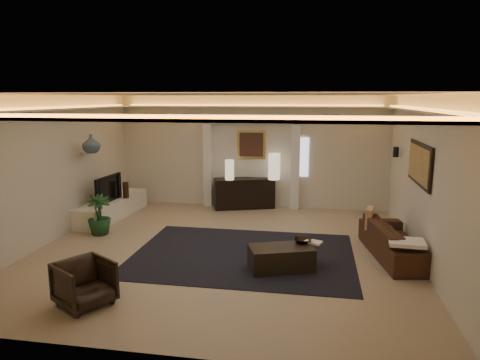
% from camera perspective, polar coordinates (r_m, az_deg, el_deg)
% --- Properties ---
extents(floor, '(7.00, 7.00, 0.00)m').
position_cam_1_polar(floor, '(8.43, -2.07, -9.08)').
color(floor, gray).
rests_on(floor, ground).
extents(ceiling, '(7.00, 7.00, 0.00)m').
position_cam_1_polar(ceiling, '(7.94, -2.21, 11.03)').
color(ceiling, white).
rests_on(ceiling, ground).
extents(wall_back, '(7.00, 0.00, 7.00)m').
position_cam_1_polar(wall_back, '(11.47, 1.51, 3.66)').
color(wall_back, beige).
rests_on(wall_back, ground).
extents(wall_front, '(7.00, 0.00, 7.00)m').
position_cam_1_polar(wall_front, '(4.78, -10.94, -6.54)').
color(wall_front, beige).
rests_on(wall_front, ground).
extents(wall_left, '(0.00, 7.00, 7.00)m').
position_cam_1_polar(wall_left, '(9.43, -23.44, 1.25)').
color(wall_left, beige).
rests_on(wall_left, ground).
extents(wall_right, '(0.00, 7.00, 7.00)m').
position_cam_1_polar(wall_right, '(8.10, 22.87, -0.13)').
color(wall_right, beige).
rests_on(wall_right, ground).
extents(cove_soffit, '(7.00, 7.00, 0.04)m').
position_cam_1_polar(cove_soffit, '(7.94, -2.19, 9.01)').
color(cove_soffit, silver).
rests_on(cove_soffit, ceiling).
extents(daylight_slit, '(0.25, 0.03, 1.00)m').
position_cam_1_polar(daylight_slit, '(11.35, 8.26, 2.96)').
color(daylight_slit, white).
rests_on(daylight_slit, wall_back).
extents(area_rug, '(4.00, 3.00, 0.01)m').
position_cam_1_polar(area_rug, '(8.18, 0.42, -9.68)').
color(area_rug, black).
rests_on(area_rug, ground).
extents(pilaster_left, '(0.22, 0.20, 2.20)m').
position_cam_1_polar(pilaster_left, '(11.64, -4.18, 2.00)').
color(pilaster_left, silver).
rests_on(pilaster_left, ground).
extents(pilaster_right, '(0.22, 0.20, 2.20)m').
position_cam_1_polar(pilaster_right, '(11.31, 7.20, 1.69)').
color(pilaster_right, silver).
rests_on(pilaster_right, ground).
extents(alcove_header, '(2.52, 0.20, 0.12)m').
position_cam_1_polar(alcove_header, '(11.30, 1.46, 7.63)').
color(alcove_header, silver).
rests_on(alcove_header, wall_back).
extents(painting_frame, '(0.74, 0.04, 0.74)m').
position_cam_1_polar(painting_frame, '(11.42, 1.49, 4.64)').
color(painting_frame, tan).
rests_on(painting_frame, wall_back).
extents(painting_canvas, '(0.62, 0.02, 0.62)m').
position_cam_1_polar(painting_canvas, '(11.39, 1.48, 4.62)').
color(painting_canvas, '#4C2D1E').
rests_on(painting_canvas, wall_back).
extents(art_panel_frame, '(0.04, 1.64, 0.74)m').
position_cam_1_polar(art_panel_frame, '(8.34, 22.34, 1.95)').
color(art_panel_frame, black).
rests_on(art_panel_frame, wall_right).
extents(art_panel_gold, '(0.02, 1.50, 0.62)m').
position_cam_1_polar(art_panel_gold, '(8.34, 22.17, 1.95)').
color(art_panel_gold, tan).
rests_on(art_panel_gold, wall_right).
extents(wall_sconce, '(0.12, 0.12, 0.22)m').
position_cam_1_polar(wall_sconce, '(10.18, 19.60, 3.45)').
color(wall_sconce, black).
rests_on(wall_sconce, wall_right).
extents(wall_niche, '(0.10, 0.55, 0.04)m').
position_cam_1_polar(wall_niche, '(10.56, -19.11, 3.56)').
color(wall_niche, silver).
rests_on(wall_niche, wall_left).
extents(console, '(1.63, 0.96, 0.78)m').
position_cam_1_polar(console, '(11.43, 0.53, -1.71)').
color(console, black).
rests_on(console, ground).
extents(lamp_left, '(0.29, 0.29, 0.51)m').
position_cam_1_polar(lamp_left, '(11.12, -1.37, 1.56)').
color(lamp_left, beige).
rests_on(lamp_left, console).
extents(lamp_right, '(0.31, 0.31, 0.66)m').
position_cam_1_polar(lamp_right, '(11.20, 4.45, 1.60)').
color(lamp_right, beige).
rests_on(lamp_right, console).
extents(media_ledge, '(0.78, 2.55, 0.47)m').
position_cam_1_polar(media_ledge, '(11.04, -16.28, -3.52)').
color(media_ledge, silver).
rests_on(media_ledge, ground).
extents(tv, '(1.09, 0.21, 0.62)m').
position_cam_1_polar(tv, '(10.64, -17.21, -1.14)').
color(tv, black).
rests_on(tv, media_ledge).
extents(figurine, '(0.16, 0.16, 0.39)m').
position_cam_1_polar(figurine, '(10.93, -14.62, -1.34)').
color(figurine, '#3A2613').
rests_on(figurine, media_ledge).
extents(ginger_jar, '(0.47, 0.47, 0.40)m').
position_cam_1_polar(ginger_jar, '(10.01, -18.76, 4.50)').
color(ginger_jar, '#454F5F').
rests_on(ginger_jar, wall_niche).
extents(plant, '(0.65, 0.65, 0.84)m').
position_cam_1_polar(plant, '(9.71, -17.85, -4.35)').
color(plant, '#19411C').
rests_on(plant, ground).
extents(sofa, '(2.22, 1.17, 0.62)m').
position_cam_1_polar(sofa, '(8.48, 19.70, -7.41)').
color(sofa, black).
rests_on(sofa, ground).
extents(throw_blanket, '(0.58, 0.49, 0.06)m').
position_cam_1_polar(throw_blanket, '(7.64, 20.85, -7.58)').
color(throw_blanket, silver).
rests_on(throw_blanket, sofa).
extents(throw_pillow, '(0.21, 0.41, 0.40)m').
position_cam_1_polar(throw_pillow, '(8.91, 16.47, -4.74)').
color(throw_pillow, tan).
rests_on(throw_pillow, sofa).
extents(coffee_table, '(1.18, 0.89, 0.39)m').
position_cam_1_polar(coffee_table, '(7.49, 5.36, -10.04)').
color(coffee_table, black).
rests_on(coffee_table, ground).
extents(bowl, '(0.33, 0.33, 0.07)m').
position_cam_1_polar(bowl, '(7.67, 8.12, -7.71)').
color(bowl, black).
rests_on(bowl, coffee_table).
extents(magazine, '(0.33, 0.29, 0.03)m').
position_cam_1_polar(magazine, '(7.67, 9.50, -7.91)').
color(magazine, white).
rests_on(magazine, coffee_table).
extents(armchair, '(0.95, 0.95, 0.64)m').
position_cam_1_polar(armchair, '(6.60, -19.54, -12.55)').
color(armchair, black).
rests_on(armchair, ground).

